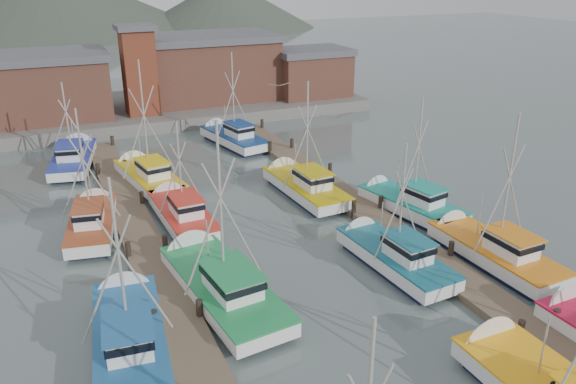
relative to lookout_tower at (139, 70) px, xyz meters
name	(u,v)px	position (x,y,z in m)	size (l,w,h in m)	color
ground	(301,275)	(2.00, -33.00, -5.55)	(260.00, 260.00, 0.00)	#546563
dock_left	(151,263)	(-5.00, -28.96, -5.34)	(2.30, 46.00, 1.50)	brown
dock_right	(375,218)	(9.00, -28.96, -5.34)	(2.30, 46.00, 1.50)	brown
quay	(156,109)	(2.00, 4.00, -4.95)	(44.00, 16.00, 1.20)	slate
shed_left	(40,86)	(-9.00, 2.00, -1.21)	(12.72, 8.48, 6.20)	brown
shed_center	(208,66)	(8.00, 4.00, -0.86)	(14.84, 9.54, 6.90)	brown
shed_right	(310,72)	(19.00, 1.00, -1.71)	(8.48, 6.36, 5.20)	brown
lookout_tower	(139,70)	(0.00, 0.00, 0.00)	(3.60, 3.60, 8.50)	brown
distant_hills	(24,35)	(-10.76, 89.59, -5.55)	(175.00, 140.00, 42.00)	#40483C
boat_4	(218,283)	(-2.54, -33.09, -4.87)	(4.18, 10.20, 9.90)	#0F1634
boat_5	(390,254)	(6.72, -34.02, -4.87)	(3.10, 8.33, 7.66)	#0F1634
boat_6	(129,333)	(-7.17, -35.41, -4.87)	(3.70, 9.29, 8.68)	#0F1634
boat_7	(488,249)	(11.97, -35.68, -4.87)	(3.67, 8.64, 9.10)	#0F1634
boat_8	(180,212)	(-2.19, -24.10, -4.88)	(2.97, 8.31, 7.29)	#0F1634
boat_9	(302,185)	(6.74, -22.96, -4.87)	(3.54, 8.94, 8.82)	#0F1634
boat_10	(93,220)	(-7.33, -23.10, -4.87)	(3.81, 8.33, 8.33)	#0F1634
boat_11	(406,202)	(11.61, -28.52, -4.87)	(4.04, 8.41, 8.34)	#0F1634
boat_12	(147,175)	(-2.87, -16.65, -4.87)	(4.00, 8.94, 9.85)	#0F1634
boat_13	(231,137)	(5.93, -9.71, -4.87)	(4.23, 8.87, 8.90)	#0F1634
boat_14	(74,157)	(-7.38, -10.02, -4.87)	(4.41, 9.22, 7.56)	#0F1634
gull_near	(336,117)	(2.54, -35.20, 3.38)	(1.55, 0.63, 0.24)	gray
gull_far	(280,85)	(3.70, -26.26, 3.03)	(1.54, 0.61, 0.24)	gray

